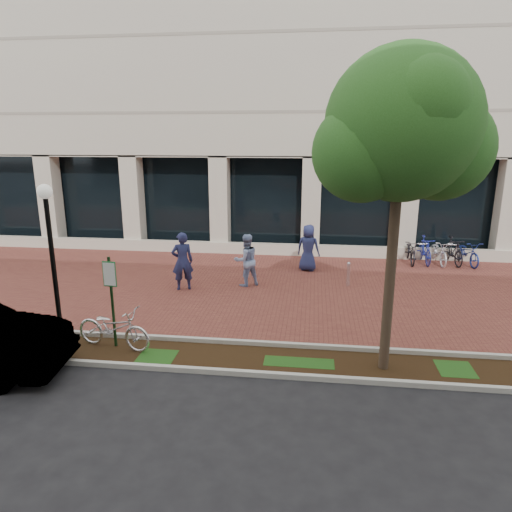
# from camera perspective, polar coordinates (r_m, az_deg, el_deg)

# --- Properties ---
(ground) EXTENTS (120.00, 120.00, 0.00)m
(ground) POSITION_cam_1_polar(r_m,az_deg,el_deg) (15.78, -0.81, -3.86)
(ground) COLOR black
(ground) RESTS_ON ground
(brick_plaza) EXTENTS (40.00, 9.00, 0.01)m
(brick_plaza) POSITION_cam_1_polar(r_m,az_deg,el_deg) (15.78, -0.81, -3.85)
(brick_plaza) COLOR brown
(brick_plaza) RESTS_ON ground
(planting_strip) EXTENTS (40.00, 1.50, 0.01)m
(planting_strip) POSITION_cam_1_polar(r_m,az_deg,el_deg) (11.01, -4.71, -12.51)
(planting_strip) COLOR black
(planting_strip) RESTS_ON ground
(curb_plaza_side) EXTENTS (40.00, 0.12, 0.12)m
(curb_plaza_side) POSITION_cam_1_polar(r_m,az_deg,el_deg) (11.64, -3.95, -10.61)
(curb_plaza_side) COLOR #B2B1A8
(curb_plaza_side) RESTS_ON ground
(curb_street_side) EXTENTS (40.00, 0.12, 0.12)m
(curb_street_side) POSITION_cam_1_polar(r_m,az_deg,el_deg) (10.33, -5.59, -14.12)
(curb_street_side) COLOR #B2B1A8
(curb_street_side) RESTS_ON ground
(near_office_building) EXTENTS (40.00, 12.12, 16.00)m
(near_office_building) POSITION_cam_1_polar(r_m,az_deg,el_deg) (25.86, 2.69, 25.92)
(near_office_building) COLOR #BDB1A1
(near_office_building) RESTS_ON ground
(parking_sign) EXTENTS (0.34, 0.07, 2.29)m
(parking_sign) POSITION_cam_1_polar(r_m,az_deg,el_deg) (11.46, -17.66, -4.11)
(parking_sign) COLOR #143818
(parking_sign) RESTS_ON ground
(lamppost) EXTENTS (0.36, 0.36, 3.93)m
(lamppost) POSITION_cam_1_polar(r_m,az_deg,el_deg) (12.37, -24.15, 0.32)
(lamppost) COLOR black
(lamppost) RESTS_ON ground
(street_tree) EXTENTS (3.64, 3.03, 6.78)m
(street_tree) POSITION_cam_1_polar(r_m,az_deg,el_deg) (9.73, 17.96, 14.20)
(street_tree) COLOR #4D3D2C
(street_tree) RESTS_ON ground
(locked_bicycle) EXTENTS (2.11, 1.10, 1.06)m
(locked_bicycle) POSITION_cam_1_polar(r_m,az_deg,el_deg) (11.73, -17.37, -8.57)
(locked_bicycle) COLOR silver
(locked_bicycle) RESTS_ON ground
(pedestrian_left) EXTENTS (0.85, 0.72, 1.98)m
(pedestrian_left) POSITION_cam_1_polar(r_m,az_deg,el_deg) (15.43, -9.18, -0.65)
(pedestrian_left) COLOR #1F244D
(pedestrian_left) RESTS_ON ground
(pedestrian_mid) EXTENTS (1.12, 1.06, 1.82)m
(pedestrian_mid) POSITION_cam_1_polar(r_m,az_deg,el_deg) (15.67, -1.25, -0.52)
(pedestrian_mid) COLOR #879DC9
(pedestrian_mid) RESTS_ON ground
(pedestrian_right) EXTENTS (1.00, 0.78, 1.80)m
(pedestrian_right) POSITION_cam_1_polar(r_m,az_deg,el_deg) (17.56, 6.55, 1.03)
(pedestrian_right) COLOR navy
(pedestrian_right) RESTS_ON ground
(bollard) EXTENTS (0.12, 0.12, 0.87)m
(bollard) POSITION_cam_1_polar(r_m,az_deg,el_deg) (16.04, 11.46, -2.20)
(bollard) COLOR silver
(bollard) RESTS_ON ground
(bike_rack_cluster) EXTENTS (3.05, 1.98, 1.10)m
(bike_rack_cluster) POSITION_cam_1_polar(r_m,az_deg,el_deg) (19.92, 21.87, 0.55)
(bike_rack_cluster) COLOR black
(bike_rack_cluster) RESTS_ON ground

